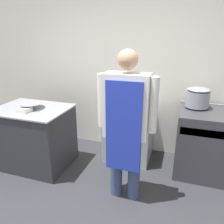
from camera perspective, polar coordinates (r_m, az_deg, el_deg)
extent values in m
cube|color=silver|center=(3.53, 3.98, 11.11)|extent=(8.00, 0.05, 2.70)
cube|color=#2D2D33|center=(3.44, -19.44, -6.28)|extent=(0.99, 0.75, 0.87)
cube|color=gray|center=(3.28, -20.30, 0.75)|extent=(1.04, 0.78, 0.02)
cube|color=#38383D|center=(3.30, 23.30, -7.47)|extent=(0.78, 0.70, 0.91)
cube|color=gray|center=(2.88, 24.50, -5.20)|extent=(0.72, 0.03, 0.10)
cube|color=gray|center=(3.45, 23.96, 1.90)|extent=(0.78, 0.03, 0.02)
cube|color=#A8ADB2|center=(3.45, 4.44, -5.82)|extent=(0.69, 0.61, 0.78)
cube|color=silver|center=(3.17, 3.13, -7.37)|extent=(0.59, 0.02, 0.55)
cylinder|color=#38476B|center=(2.67, 1.18, -13.68)|extent=(0.14, 0.14, 0.80)
cylinder|color=#38476B|center=(2.63, 5.81, -14.42)|extent=(0.14, 0.14, 0.80)
cube|color=silver|center=(2.32, 3.84, 1.54)|extent=(0.48, 0.22, 0.70)
cube|color=#2338B2|center=(2.29, 2.95, -4.32)|extent=(0.38, 0.02, 1.00)
cylinder|color=silver|center=(2.39, -2.72, 2.99)|extent=(0.09, 0.09, 0.59)
cylinder|color=silver|center=(2.26, 10.84, 1.66)|extent=(0.09, 0.09, 0.59)
sphere|color=tan|center=(2.22, 4.13, 13.51)|extent=(0.21, 0.21, 0.21)
cone|color=gray|center=(3.26, -20.48, 1.57)|extent=(0.34, 0.34, 0.08)
cube|color=silver|center=(3.14, -21.87, 0.52)|extent=(0.15, 0.15, 0.06)
cylinder|color=gray|center=(3.20, 21.41, 3.20)|extent=(0.31, 0.31, 0.22)
ellipsoid|color=gray|center=(3.17, 21.70, 5.48)|extent=(0.30, 0.30, 0.05)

